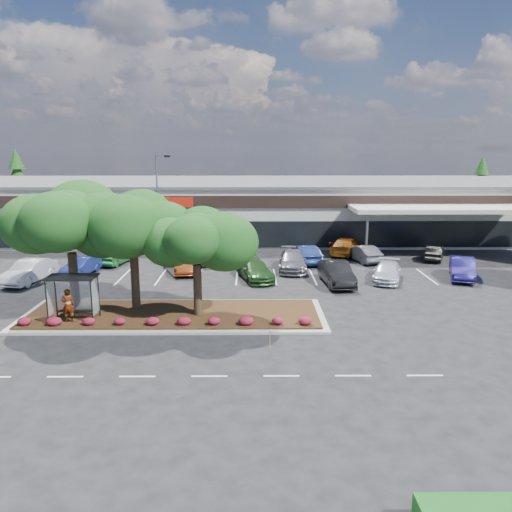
{
  "coord_description": "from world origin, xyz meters",
  "views": [
    {
      "loc": [
        2.7,
        -24.51,
        9.91
      ],
      "look_at": [
        2.97,
        9.24,
        2.6
      ],
      "focal_mm": 35.0,
      "sensor_mm": 36.0,
      "label": 1
    }
  ],
  "objects_px": {
    "light_pole": "(159,217)",
    "car_1": "(81,266)",
    "survey_stake": "(270,337)",
    "car_0": "(29,271)"
  },
  "relations": [
    {
      "from": "light_pole",
      "to": "car_1",
      "type": "distance_m",
      "value": 7.62
    },
    {
      "from": "light_pole",
      "to": "survey_stake",
      "type": "relative_size",
      "value": 8.91
    },
    {
      "from": "car_0",
      "to": "car_1",
      "type": "xyz_separation_m",
      "value": [
        3.14,
        2.21,
        -0.15
      ]
    },
    {
      "from": "light_pole",
      "to": "survey_stake",
      "type": "bearing_deg",
      "value": -64.91
    },
    {
      "from": "survey_stake",
      "to": "car_1",
      "type": "distance_m",
      "value": 21.1
    },
    {
      "from": "survey_stake",
      "to": "car_0",
      "type": "bearing_deg",
      "value": 143.6
    },
    {
      "from": "light_pole",
      "to": "car_0",
      "type": "relative_size",
      "value": 1.85
    },
    {
      "from": "light_pole",
      "to": "car_1",
      "type": "bearing_deg",
      "value": -147.94
    },
    {
      "from": "car_0",
      "to": "car_1",
      "type": "bearing_deg",
      "value": 45.74
    },
    {
      "from": "light_pole",
      "to": "survey_stake",
      "type": "height_order",
      "value": "light_pole"
    }
  ]
}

